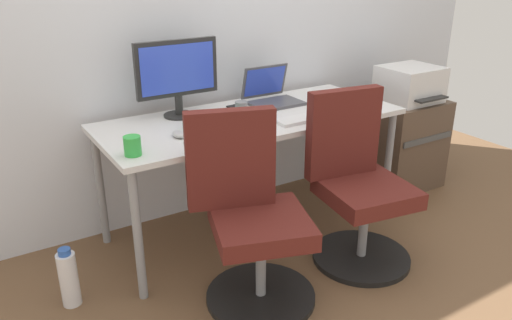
{
  "coord_description": "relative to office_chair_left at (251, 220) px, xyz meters",
  "views": [
    {
      "loc": [
        -1.45,
        -2.38,
        1.6
      ],
      "look_at": [
        0.0,
        -0.05,
        0.47
      ],
      "focal_mm": 35.72,
      "sensor_mm": 36.0,
      "label": 1
    }
  ],
  "objects": [
    {
      "name": "office_chair_right",
      "position": [
        0.67,
        0.0,
        0.0
      ],
      "size": [
        0.54,
        0.54,
        0.94
      ],
      "color": "black",
      "rests_on": "ground"
    },
    {
      "name": "mouse_by_laptop",
      "position": [
        -0.15,
        0.46,
        0.32
      ],
      "size": [
        0.06,
        0.1,
        0.03
      ],
      "primitive_type": "ellipsoid",
      "color": "#B7B7B7",
      "rests_on": "desk"
    },
    {
      "name": "printer",
      "position": [
        1.62,
        0.55,
        0.33
      ],
      "size": [
        0.38,
        0.4,
        0.24
      ],
      "color": "silver",
      "rests_on": "side_cabinet"
    },
    {
      "name": "notebook",
      "position": [
        0.04,
        0.52,
        0.31
      ],
      "size": [
        0.21,
        0.15,
        0.03
      ],
      "primitive_type": "cube",
      "color": "green",
      "rests_on": "desk"
    },
    {
      "name": "office_chair_left",
      "position": [
        0.0,
        0.0,
        0.0
      ],
      "size": [
        0.56,
        0.56,
        0.94
      ],
      "color": "black",
      "rests_on": "ground"
    },
    {
      "name": "back_wall",
      "position": [
        0.35,
        1.01,
        0.88
      ],
      "size": [
        4.4,
        0.04,
        2.6
      ],
      "primitive_type": "cube",
      "color": "silver",
      "rests_on": "ground"
    },
    {
      "name": "side_cabinet",
      "position": [
        1.62,
        0.55,
        -0.11
      ],
      "size": [
        0.51,
        0.42,
        0.63
      ],
      "color": "brown",
      "rests_on": "ground"
    },
    {
      "name": "coffee_mug",
      "position": [
        -0.43,
        0.34,
        0.35
      ],
      "size": [
        0.08,
        0.08,
        0.09
      ],
      "primitive_type": "cylinder",
      "color": "green",
      "rests_on": "desk"
    },
    {
      "name": "desk",
      "position": [
        0.35,
        0.57,
        0.24
      ],
      "size": [
        1.74,
        0.72,
        0.72
      ],
      "color": "silver",
      "rests_on": "ground"
    },
    {
      "name": "pen_cup",
      "position": [
        0.27,
        0.54,
        0.35
      ],
      "size": [
        0.07,
        0.07,
        0.1
      ],
      "primitive_type": "cylinder",
      "color": "slate",
      "rests_on": "desk"
    },
    {
      "name": "keyboard_by_laptop",
      "position": [
        0.56,
        0.35,
        0.31
      ],
      "size": [
        0.34,
        0.12,
        0.02
      ],
      "primitive_type": "cube",
      "color": "silver",
      "rests_on": "desk"
    },
    {
      "name": "open_laptop",
      "position": [
        0.61,
        0.75,
        0.36
      ],
      "size": [
        0.31,
        0.28,
        0.22
      ],
      "color": "#4C4C51",
      "rests_on": "desk"
    },
    {
      "name": "ground_plane",
      "position": [
        0.35,
        0.57,
        -0.42
      ],
      "size": [
        5.28,
        5.28,
        0.0
      ],
      "primitive_type": "plane",
      "color": "brown"
    },
    {
      "name": "keyboard_by_monitor",
      "position": [
        -0.0,
        0.29,
        0.31
      ],
      "size": [
        0.34,
        0.12,
        0.02
      ],
      "primitive_type": "cube",
      "color": "silver",
      "rests_on": "desk"
    },
    {
      "name": "phone_near_laptop",
      "position": [
        0.35,
        0.73,
        0.31
      ],
      "size": [
        0.07,
        0.14,
        0.01
      ],
      "primitive_type": "cube",
      "color": "black",
      "rests_on": "desk"
    },
    {
      "name": "water_bottle_on_floor",
      "position": [
        -0.78,
        0.39,
        -0.28
      ],
      "size": [
        0.09,
        0.09,
        0.31
      ],
      "color": "white",
      "rests_on": "ground"
    },
    {
      "name": "mouse_by_monitor",
      "position": [
        0.82,
        0.33,
        0.32
      ],
      "size": [
        0.06,
        0.1,
        0.03
      ],
      "primitive_type": "ellipsoid",
      "color": "silver",
      "rests_on": "desk"
    },
    {
      "name": "desktop_monitor",
      "position": [
        0.0,
        0.79,
        0.55
      ],
      "size": [
        0.48,
        0.18,
        0.43
      ],
      "color": "#262626",
      "rests_on": "desk"
    }
  ]
}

